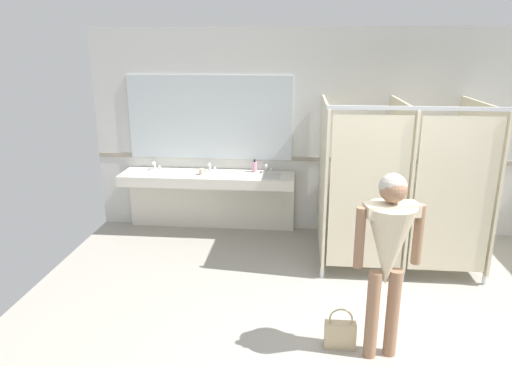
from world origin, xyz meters
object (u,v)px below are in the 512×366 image
handbag (340,334)px  paper_cup (202,172)px  person_standing (388,246)px  soap_dispenser (255,167)px

handbag → paper_cup: bearing=125.4°
person_standing → paper_cup: size_ratio=18.77×
handbag → person_standing: bearing=-11.8°
person_standing → handbag: 0.96m
person_standing → soap_dispenser: bearing=116.4°
person_standing → soap_dispenser: size_ratio=9.20×
person_standing → handbag: person_standing is taller
soap_dispenser → paper_cup: 0.74m
paper_cup → handbag: bearing=-54.6°
handbag → soap_dispenser: 2.95m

